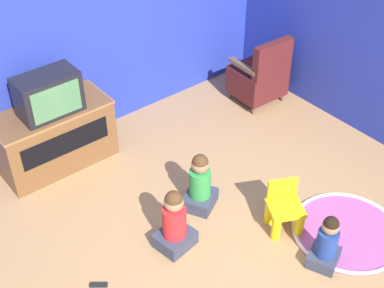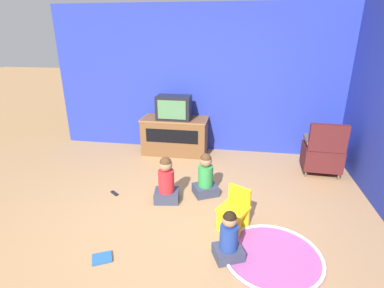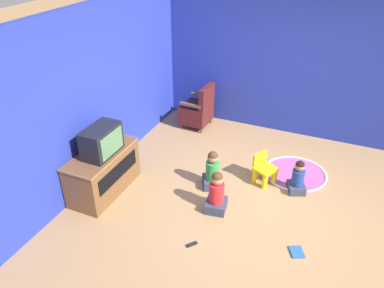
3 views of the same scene
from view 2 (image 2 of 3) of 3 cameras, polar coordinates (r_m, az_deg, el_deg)
ground_plane at (r=3.76m, az=-0.66°, el=-14.72°), size 30.00×30.00×0.00m
wall_back at (r=5.68m, az=1.20°, el=12.02°), size 5.47×0.12×2.65m
tv_cabinet at (r=5.64m, az=-3.24°, el=1.71°), size 1.21×0.56×0.68m
television at (r=5.43m, az=-3.48°, el=6.93°), size 0.61×0.36×0.43m
black_armchair at (r=5.22m, az=23.62°, el=-1.61°), size 0.60×0.56×0.89m
yellow_kid_chair at (r=3.61m, az=8.04°, el=-12.74°), size 0.41×0.40×0.49m
play_mat at (r=3.40m, az=15.09°, el=-19.81°), size 1.03×1.03×0.04m
child_watching_left at (r=4.21m, az=2.60°, el=-6.31°), size 0.41×0.40×0.63m
child_watching_center at (r=4.07m, az=-4.92°, el=-7.25°), size 0.37×0.33×0.64m
child_watching_right at (r=3.16m, az=7.02°, el=-17.40°), size 0.35×0.34×0.55m
book at (r=3.39m, az=-16.76°, el=-20.11°), size 0.24×0.23×0.02m
remote_control at (r=4.47m, az=-14.56°, el=-9.07°), size 0.14×0.13×0.02m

